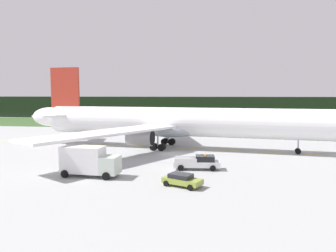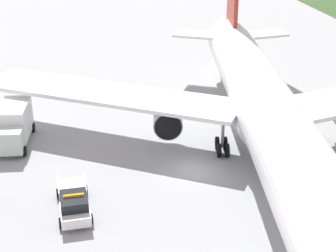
# 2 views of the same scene
# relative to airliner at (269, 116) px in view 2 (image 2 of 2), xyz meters

# --- Properties ---
(ground) EXTENTS (320.00, 320.00, 0.00)m
(ground) POSITION_rel_airliner_xyz_m (-0.21, -5.86, -4.56)
(ground) COLOR #9FA1A1
(taxiway_centerline_main) EXTENTS (78.93, 10.07, 0.01)m
(taxiway_centerline_main) POSITION_rel_airliner_xyz_m (0.81, -0.10, -4.56)
(taxiway_centerline_main) COLOR yellow
(taxiway_centerline_main) RESTS_ON ground
(airliner) EXTENTS (58.95, 51.40, 14.50)m
(airliner) POSITION_rel_airliner_xyz_m (0.00, 0.00, 0.00)
(airliner) COLOR white
(airliner) RESTS_ON ground
(ops_pickup_truck) EXTENTS (5.94, 2.66, 1.94)m
(ops_pickup_truck) POSITION_rel_airliner_xyz_m (4.53, -15.50, -3.66)
(ops_pickup_truck) COLOR white
(ops_pickup_truck) RESTS_ON ground
(catering_truck) EXTENTS (6.84, 3.03, 3.63)m
(catering_truck) POSITION_rel_airliner_xyz_m (-7.82, -20.88, -2.74)
(catering_truck) COLOR silver
(catering_truck) RESTS_ON ground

